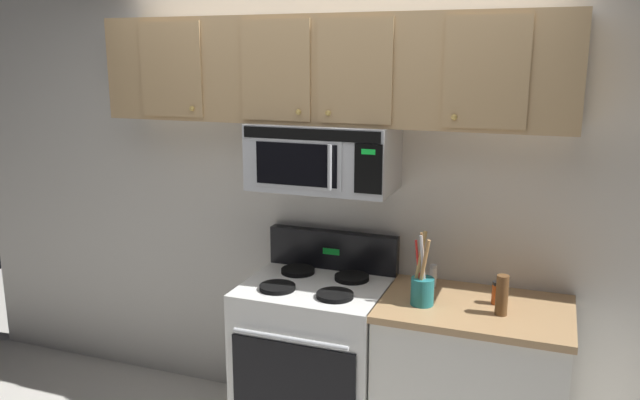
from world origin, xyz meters
The scene contains 9 objects.
back_wall centered at (0.00, 0.79, 1.35)m, with size 5.20×0.10×2.70m, color silver.
stove_range centered at (0.00, 0.42, 0.47)m, with size 0.76×0.69×1.12m.
over_range_microwave centered at (0.00, 0.54, 1.58)m, with size 0.76×0.43×0.35m.
upper_cabinets centered at (0.00, 0.57, 2.02)m, with size 2.50×0.36×0.55m.
counter_segment centered at (0.84, 0.43, 0.45)m, with size 0.93×0.65×0.90m.
utensil_crock_teal centered at (0.59, 0.34, 1.00)m, with size 0.11×0.11×0.37m.
salt_shaker centered at (0.59, 0.61, 0.96)m, with size 0.04×0.04×0.12m.
pepper_mill centered at (0.97, 0.35, 1.00)m, with size 0.06×0.06×0.20m, color brown.
spice_jar centered at (0.94, 0.48, 0.96)m, with size 0.05×0.05×0.12m.
Camera 1 is at (1.15, -2.57, 2.10)m, focal length 35.53 mm.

